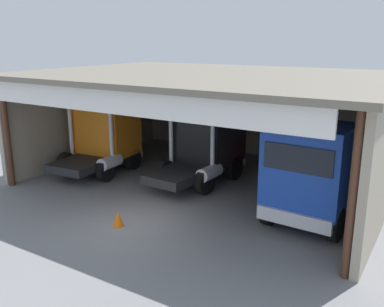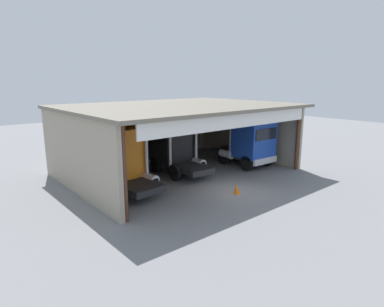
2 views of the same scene
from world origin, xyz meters
TOP-DOWN VIEW (x-y plane):
  - ground_plane at (0.00, 0.00)m, footprint 80.00×80.00m
  - workshop_shed at (0.00, 6.01)m, footprint 14.86×11.14m
  - truck_orange_center_left_bay at (-5.05, 3.94)m, footprint 2.96×4.42m
  - truck_black_right_bay at (-0.26, 5.21)m, footprint 2.58×5.08m
  - truck_blue_yard_outside at (5.05, 2.93)m, footprint 2.73×5.05m
  - oil_drum at (2.48, 9.31)m, footprint 0.58×0.58m
  - tool_cart at (2.45, 8.40)m, footprint 0.90×0.60m
  - traffic_cone at (-0.27, -0.61)m, footprint 0.36×0.36m

SIDE VIEW (x-z plane):
  - ground_plane at x=0.00m, z-range 0.00..0.00m
  - traffic_cone at x=-0.27m, z-range 0.00..0.56m
  - oil_drum at x=2.48m, z-range 0.00..0.94m
  - tool_cart at x=2.45m, z-range 0.00..1.00m
  - truck_black_right_bay at x=-0.26m, z-range 0.06..3.51m
  - truck_blue_yard_outside at x=5.05m, z-range 0.07..3.56m
  - truck_orange_center_left_bay at x=-5.05m, z-range 0.07..3.73m
  - workshop_shed at x=0.00m, z-range 1.00..5.72m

